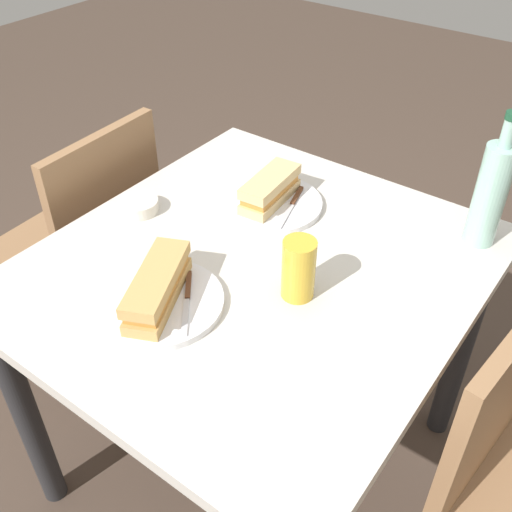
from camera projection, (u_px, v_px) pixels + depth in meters
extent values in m
plane|color=#47382D|center=(256.00, 457.00, 1.72)|extent=(8.00, 8.00, 0.00)
cube|color=beige|center=(256.00, 269.00, 1.28)|extent=(0.95, 0.88, 0.03)
cylinder|color=#262628|center=(239.00, 245.00, 1.94)|extent=(0.06, 0.06, 0.70)
cylinder|color=#262628|center=(26.00, 414.00, 1.42)|extent=(0.06, 0.06, 0.70)
cylinder|color=#262628|center=(461.00, 346.00, 1.59)|extent=(0.06, 0.06, 0.70)
cube|color=#936B47|center=(497.00, 402.00, 1.08)|extent=(0.38, 0.07, 0.40)
cylinder|color=#936B47|center=(486.00, 470.00, 1.45)|extent=(0.04, 0.04, 0.43)
cube|color=#936B47|center=(76.00, 242.00, 1.81)|extent=(0.42, 0.42, 0.02)
cube|color=#936B47|center=(108.00, 203.00, 1.60)|extent=(0.38, 0.05, 0.40)
cylinder|color=#936B47|center=(90.00, 249.00, 2.15)|extent=(0.04, 0.04, 0.43)
cylinder|color=#936B47|center=(8.00, 306.00, 1.91)|extent=(0.04, 0.04, 0.43)
cylinder|color=#936B47|center=(166.00, 286.00, 1.99)|extent=(0.04, 0.04, 0.43)
cylinder|color=#936B47|center=(86.00, 352.00, 1.76)|extent=(0.04, 0.04, 0.43)
cylinder|color=white|center=(160.00, 302.00, 1.16)|extent=(0.25, 0.25, 0.01)
cube|color=tan|center=(158.00, 295.00, 1.15)|extent=(0.23, 0.16, 0.02)
cube|color=#CC8438|center=(157.00, 286.00, 1.14)|extent=(0.21, 0.14, 0.02)
cube|color=tan|center=(156.00, 278.00, 1.12)|extent=(0.23, 0.16, 0.02)
cube|color=silver|center=(186.00, 317.00, 1.12)|extent=(0.09, 0.07, 0.00)
cube|color=#59331E|center=(188.00, 285.00, 1.19)|extent=(0.07, 0.06, 0.01)
cylinder|color=white|center=(270.00, 204.00, 1.44)|extent=(0.25, 0.25, 0.01)
cube|color=#DBB77A|center=(270.00, 197.00, 1.43)|extent=(0.19, 0.09, 0.02)
cube|color=#CC8438|center=(270.00, 189.00, 1.41)|extent=(0.17, 0.08, 0.02)
cube|color=#DBB77A|center=(270.00, 181.00, 1.40)|extent=(0.19, 0.09, 0.02)
cube|color=silver|center=(285.00, 216.00, 1.38)|extent=(0.10, 0.04, 0.00)
cube|color=#59331E|center=(297.00, 196.00, 1.44)|extent=(0.08, 0.03, 0.01)
cylinder|color=#99C6B7|center=(490.00, 196.00, 1.26)|extent=(0.07, 0.07, 0.23)
cylinder|color=#99C6B7|center=(508.00, 133.00, 1.17)|extent=(0.03, 0.03, 0.06)
cylinder|color=gold|center=(299.00, 269.00, 1.15)|extent=(0.07, 0.07, 0.13)
cylinder|color=silver|center=(139.00, 206.00, 1.42)|extent=(0.09, 0.09, 0.03)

